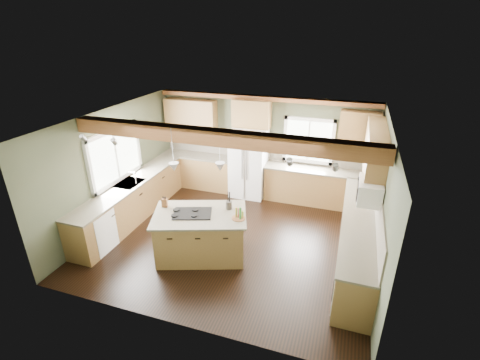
% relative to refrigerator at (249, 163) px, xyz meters
% --- Properties ---
extents(floor, '(5.60, 5.60, 0.00)m').
position_rel_refrigerator_xyz_m(floor, '(0.30, -2.12, -0.90)').
color(floor, black).
rests_on(floor, ground).
extents(ceiling, '(5.60, 5.60, 0.00)m').
position_rel_refrigerator_xyz_m(ceiling, '(0.30, -2.12, 1.70)').
color(ceiling, silver).
rests_on(ceiling, wall_back).
extents(wall_back, '(5.60, 0.00, 5.60)m').
position_rel_refrigerator_xyz_m(wall_back, '(0.30, 0.38, 0.40)').
color(wall_back, '#3F4732').
rests_on(wall_back, ground).
extents(wall_left, '(0.00, 5.00, 5.00)m').
position_rel_refrigerator_xyz_m(wall_left, '(-2.50, -2.12, 0.40)').
color(wall_left, '#3F4732').
rests_on(wall_left, ground).
extents(wall_right, '(0.00, 5.00, 5.00)m').
position_rel_refrigerator_xyz_m(wall_right, '(3.10, -2.12, 0.40)').
color(wall_right, '#3F4732').
rests_on(wall_right, ground).
extents(ceiling_beam, '(5.55, 0.26, 0.26)m').
position_rel_refrigerator_xyz_m(ceiling_beam, '(0.30, -2.86, 1.57)').
color(ceiling_beam, brown).
rests_on(ceiling_beam, ceiling).
extents(soffit_trim, '(5.55, 0.20, 0.10)m').
position_rel_refrigerator_xyz_m(soffit_trim, '(0.30, 0.28, 1.64)').
color(soffit_trim, brown).
rests_on(soffit_trim, ceiling).
extents(backsplash_back, '(5.58, 0.03, 0.58)m').
position_rel_refrigerator_xyz_m(backsplash_back, '(0.30, 0.36, 0.31)').
color(backsplash_back, brown).
rests_on(backsplash_back, wall_back).
extents(backsplash_right, '(0.03, 3.70, 0.58)m').
position_rel_refrigerator_xyz_m(backsplash_right, '(3.08, -2.07, 0.31)').
color(backsplash_right, brown).
rests_on(backsplash_right, wall_right).
extents(base_cab_back_left, '(2.02, 0.60, 0.88)m').
position_rel_refrigerator_xyz_m(base_cab_back_left, '(-1.49, 0.08, -0.46)').
color(base_cab_back_left, brown).
rests_on(base_cab_back_left, floor).
extents(counter_back_left, '(2.06, 0.64, 0.04)m').
position_rel_refrigerator_xyz_m(counter_back_left, '(-1.49, 0.08, 0.00)').
color(counter_back_left, '#474034').
rests_on(counter_back_left, base_cab_back_left).
extents(base_cab_back_right, '(2.62, 0.60, 0.88)m').
position_rel_refrigerator_xyz_m(base_cab_back_right, '(1.79, 0.08, -0.46)').
color(base_cab_back_right, brown).
rests_on(base_cab_back_right, floor).
extents(counter_back_right, '(2.66, 0.64, 0.04)m').
position_rel_refrigerator_xyz_m(counter_back_right, '(1.79, 0.08, 0.00)').
color(counter_back_right, '#474034').
rests_on(counter_back_right, base_cab_back_right).
extents(base_cab_left, '(0.60, 3.70, 0.88)m').
position_rel_refrigerator_xyz_m(base_cab_left, '(-2.20, -2.07, -0.46)').
color(base_cab_left, brown).
rests_on(base_cab_left, floor).
extents(counter_left, '(0.64, 3.74, 0.04)m').
position_rel_refrigerator_xyz_m(counter_left, '(-2.20, -2.07, 0.00)').
color(counter_left, '#474034').
rests_on(counter_left, base_cab_left).
extents(base_cab_right, '(0.60, 3.70, 0.88)m').
position_rel_refrigerator_xyz_m(base_cab_right, '(2.80, -2.07, -0.46)').
color(base_cab_right, brown).
rests_on(base_cab_right, floor).
extents(counter_right, '(0.64, 3.74, 0.04)m').
position_rel_refrigerator_xyz_m(counter_right, '(2.80, -2.07, 0.00)').
color(counter_right, '#474034').
rests_on(counter_right, base_cab_right).
extents(upper_cab_back_left, '(1.40, 0.35, 0.90)m').
position_rel_refrigerator_xyz_m(upper_cab_back_left, '(-1.69, 0.21, 1.05)').
color(upper_cab_back_left, brown).
rests_on(upper_cab_back_left, wall_back).
extents(upper_cab_over_fridge, '(0.96, 0.35, 0.70)m').
position_rel_refrigerator_xyz_m(upper_cab_over_fridge, '(-0.00, 0.21, 1.25)').
color(upper_cab_over_fridge, brown).
rests_on(upper_cab_over_fridge, wall_back).
extents(upper_cab_right, '(0.35, 2.20, 0.90)m').
position_rel_refrigerator_xyz_m(upper_cab_right, '(2.92, -1.22, 1.05)').
color(upper_cab_right, brown).
rests_on(upper_cab_right, wall_right).
extents(upper_cab_back_corner, '(0.90, 0.35, 0.90)m').
position_rel_refrigerator_xyz_m(upper_cab_back_corner, '(2.60, 0.21, 1.05)').
color(upper_cab_back_corner, brown).
rests_on(upper_cab_back_corner, wall_back).
extents(window_left, '(0.04, 1.60, 1.05)m').
position_rel_refrigerator_xyz_m(window_left, '(-2.48, -2.07, 0.65)').
color(window_left, white).
rests_on(window_left, wall_left).
extents(window_back, '(1.10, 0.04, 1.00)m').
position_rel_refrigerator_xyz_m(window_back, '(1.45, 0.36, 0.65)').
color(window_back, white).
rests_on(window_back, wall_back).
extents(sink, '(0.50, 0.65, 0.03)m').
position_rel_refrigerator_xyz_m(sink, '(-2.20, -2.07, 0.01)').
color(sink, '#262628').
rests_on(sink, counter_left).
extents(faucet, '(0.02, 0.02, 0.28)m').
position_rel_refrigerator_xyz_m(faucet, '(-2.02, -2.07, 0.15)').
color(faucet, '#B2B2B7').
rests_on(faucet, sink).
extents(dishwasher, '(0.60, 0.60, 0.84)m').
position_rel_refrigerator_xyz_m(dishwasher, '(-2.19, -3.37, -0.47)').
color(dishwasher, white).
rests_on(dishwasher, floor).
extents(oven, '(0.60, 0.72, 0.84)m').
position_rel_refrigerator_xyz_m(oven, '(2.79, -3.37, -0.47)').
color(oven, white).
rests_on(oven, floor).
extents(microwave, '(0.40, 0.70, 0.38)m').
position_rel_refrigerator_xyz_m(microwave, '(2.88, -2.17, 0.65)').
color(microwave, white).
rests_on(microwave, wall_right).
extents(pendant_left, '(0.18, 0.18, 0.16)m').
position_rel_refrigerator_xyz_m(pendant_left, '(-0.49, -2.99, 0.98)').
color(pendant_left, '#B2B2B7').
rests_on(pendant_left, ceiling).
extents(pendant_right, '(0.18, 0.18, 0.16)m').
position_rel_refrigerator_xyz_m(pendant_right, '(0.29, -2.72, 0.98)').
color(pendant_right, '#B2B2B7').
rests_on(pendant_right, ceiling).
extents(refrigerator, '(0.90, 0.74, 1.80)m').
position_rel_refrigerator_xyz_m(refrigerator, '(0.00, 0.00, 0.00)').
color(refrigerator, white).
rests_on(refrigerator, floor).
extents(island, '(1.88, 1.49, 0.88)m').
position_rel_refrigerator_xyz_m(island, '(-0.10, -2.86, -0.46)').
color(island, brown).
rests_on(island, floor).
extents(island_top, '(2.02, 1.63, 0.04)m').
position_rel_refrigerator_xyz_m(island_top, '(-0.10, -2.86, 0.00)').
color(island_top, '#474034').
rests_on(island_top, island).
extents(cooktop, '(0.83, 0.68, 0.02)m').
position_rel_refrigerator_xyz_m(cooktop, '(-0.23, -2.90, 0.03)').
color(cooktop, black).
rests_on(cooktop, island_top).
extents(knife_block, '(0.12, 0.10, 0.18)m').
position_rel_refrigerator_xyz_m(knife_block, '(-0.87, -2.81, 0.11)').
color(knife_block, '#582D1A').
rests_on(knife_block, island_top).
extents(utensil_crock, '(0.12, 0.12, 0.16)m').
position_rel_refrigerator_xyz_m(utensil_crock, '(0.36, -2.50, 0.10)').
color(utensil_crock, '#39332E').
rests_on(utensil_crock, island_top).
extents(bottle_tray, '(0.28, 0.28, 0.23)m').
position_rel_refrigerator_xyz_m(bottle_tray, '(0.66, -2.79, 0.14)').
color(bottle_tray, brown).
rests_on(bottle_tray, island_top).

